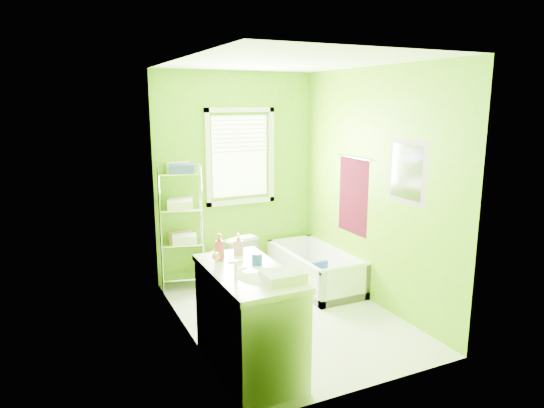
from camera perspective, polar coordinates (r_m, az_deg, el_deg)
name	(u,v)px	position (r m, az deg, el deg)	size (l,w,h in m)	color
ground	(287,316)	(5.29, 1.81, -12.98)	(2.90, 2.90, 0.00)	silver
room_envelope	(288,172)	(4.85, 1.93, 3.84)	(2.14, 2.94, 2.62)	#61A007
window	(240,151)	(6.15, -3.75, 6.19)	(0.92, 0.05, 1.22)	white
door	(225,269)	(3.68, -5.50, -7.65)	(0.09, 0.80, 2.00)	white
right_wall_decor	(373,187)	(5.41, 11.81, 2.02)	(0.04, 1.48, 1.17)	#420715
bathtub	(315,273)	(6.08, 5.14, -8.14)	(0.66, 1.41, 0.45)	white
toilet	(229,261)	(5.90, -5.13, -6.64)	(0.39, 0.69, 0.71)	white
vanity	(249,317)	(4.16, -2.72, -13.12)	(0.60, 1.17, 1.12)	white
wire_shelf_unit	(182,213)	(5.87, -10.51, -1.06)	(0.56, 0.47, 1.53)	silver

